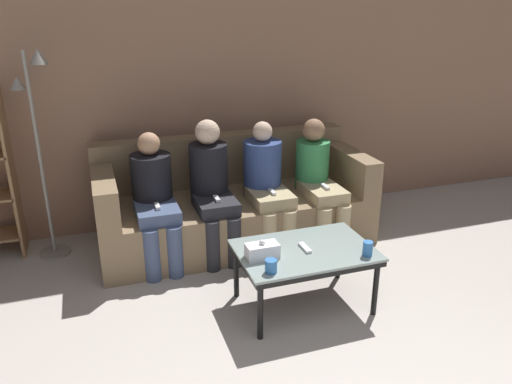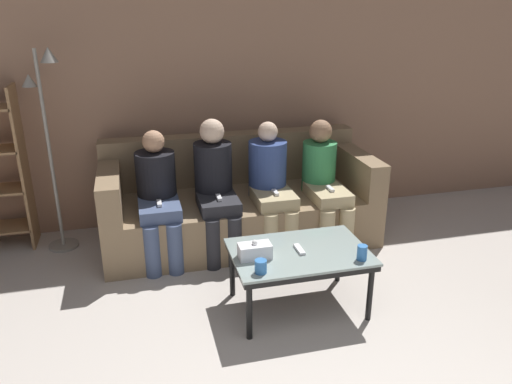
{
  "view_description": "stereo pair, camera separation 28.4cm",
  "coord_description": "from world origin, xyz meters",
  "px_view_note": "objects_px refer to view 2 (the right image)",
  "views": [
    {
      "loc": [
        -1.17,
        -1.21,
        2.06
      ],
      "look_at": [
        0.0,
        2.21,
        0.69
      ],
      "focal_mm": 35.0,
      "sensor_mm": 36.0,
      "label": 1
    },
    {
      "loc": [
        -0.9,
        -1.29,
        2.06
      ],
      "look_at": [
        0.0,
        2.21,
        0.69
      ],
      "focal_mm": 35.0,
      "sensor_mm": 36.0,
      "label": 2
    }
  ],
  "objects_px": {
    "tissue_box": "(255,251)",
    "seated_person_mid_right": "(271,182)",
    "seated_person_right_end": "(324,179)",
    "game_remote": "(299,249)",
    "cup_near_right": "(362,253)",
    "seated_person_left_end": "(158,193)",
    "couch": "(238,204)",
    "seated_person_mid_left": "(215,184)",
    "coffee_table": "(299,256)",
    "standing_lamp": "(49,131)",
    "cup_near_left": "(261,266)"
  },
  "relations": [
    {
      "from": "tissue_box",
      "to": "seated_person_mid_right",
      "type": "distance_m",
      "value": 1.13
    },
    {
      "from": "tissue_box",
      "to": "seated_person_mid_right",
      "type": "xyz_separation_m",
      "value": [
        0.41,
        1.05,
        0.09
      ]
    },
    {
      "from": "seated_person_right_end",
      "to": "game_remote",
      "type": "bearing_deg",
      "value": -119.68
    },
    {
      "from": "cup_near_right",
      "to": "game_remote",
      "type": "relative_size",
      "value": 0.69
    },
    {
      "from": "tissue_box",
      "to": "seated_person_left_end",
      "type": "height_order",
      "value": "seated_person_left_end"
    },
    {
      "from": "game_remote",
      "to": "seated_person_left_end",
      "type": "bearing_deg",
      "value": 130.99
    },
    {
      "from": "couch",
      "to": "seated_person_mid_left",
      "type": "height_order",
      "value": "seated_person_mid_left"
    },
    {
      "from": "coffee_table",
      "to": "tissue_box",
      "type": "bearing_deg",
      "value": -176.57
    },
    {
      "from": "seated_person_left_end",
      "to": "seated_person_mid_right",
      "type": "relative_size",
      "value": 0.98
    },
    {
      "from": "couch",
      "to": "seated_person_mid_right",
      "type": "height_order",
      "value": "seated_person_mid_right"
    },
    {
      "from": "standing_lamp",
      "to": "game_remote",
      "type": "bearing_deg",
      "value": -39.84
    },
    {
      "from": "coffee_table",
      "to": "standing_lamp",
      "type": "distance_m",
      "value": 2.34
    },
    {
      "from": "cup_near_right",
      "to": "seated_person_left_end",
      "type": "distance_m",
      "value": 1.77
    },
    {
      "from": "standing_lamp",
      "to": "cup_near_right",
      "type": "bearing_deg",
      "value": -38.54
    },
    {
      "from": "coffee_table",
      "to": "seated_person_mid_left",
      "type": "height_order",
      "value": "seated_person_mid_left"
    },
    {
      "from": "game_remote",
      "to": "couch",
      "type": "bearing_deg",
      "value": 97.29
    },
    {
      "from": "cup_near_right",
      "to": "standing_lamp",
      "type": "bearing_deg",
      "value": 141.46
    },
    {
      "from": "seated_person_right_end",
      "to": "tissue_box",
      "type": "bearing_deg",
      "value": -131.22
    },
    {
      "from": "coffee_table",
      "to": "seated_person_mid_right",
      "type": "bearing_deg",
      "value": 85.33
    },
    {
      "from": "game_remote",
      "to": "standing_lamp",
      "type": "bearing_deg",
      "value": 140.16
    },
    {
      "from": "tissue_box",
      "to": "seated_person_right_end",
      "type": "height_order",
      "value": "seated_person_right_end"
    },
    {
      "from": "seated_person_mid_left",
      "to": "seated_person_mid_right",
      "type": "distance_m",
      "value": 0.49
    },
    {
      "from": "seated_person_mid_left",
      "to": "seated_person_right_end",
      "type": "distance_m",
      "value": 0.98
    },
    {
      "from": "tissue_box",
      "to": "standing_lamp",
      "type": "distance_m",
      "value": 2.09
    },
    {
      "from": "seated_person_mid_left",
      "to": "seated_person_right_end",
      "type": "height_order",
      "value": "seated_person_mid_left"
    },
    {
      "from": "standing_lamp",
      "to": "seated_person_left_end",
      "type": "xyz_separation_m",
      "value": [
        0.83,
        -0.41,
        -0.48
      ]
    },
    {
      "from": "seated_person_right_end",
      "to": "couch",
      "type": "bearing_deg",
      "value": 161.47
    },
    {
      "from": "seated_person_mid_right",
      "to": "tissue_box",
      "type": "bearing_deg",
      "value": -111.25
    },
    {
      "from": "game_remote",
      "to": "seated_person_left_end",
      "type": "xyz_separation_m",
      "value": [
        -0.89,
        1.02,
        0.12
      ]
    },
    {
      "from": "seated_person_mid_left",
      "to": "seated_person_right_end",
      "type": "relative_size",
      "value": 1.06
    },
    {
      "from": "coffee_table",
      "to": "game_remote",
      "type": "xyz_separation_m",
      "value": [
        0.0,
        0.0,
        0.05
      ]
    },
    {
      "from": "cup_near_left",
      "to": "seated_person_right_end",
      "type": "relative_size",
      "value": 0.08
    },
    {
      "from": "cup_near_right",
      "to": "standing_lamp",
      "type": "xyz_separation_m",
      "value": [
        -2.08,
        1.66,
        0.56
      ]
    },
    {
      "from": "seated_person_left_end",
      "to": "seated_person_mid_left",
      "type": "xyz_separation_m",
      "value": [
        0.49,
        0.01,
        0.03
      ]
    },
    {
      "from": "cup_near_left",
      "to": "tissue_box",
      "type": "xyz_separation_m",
      "value": [
        0.01,
        0.2,
        0.01
      ]
    },
    {
      "from": "coffee_table",
      "to": "standing_lamp",
      "type": "height_order",
      "value": "standing_lamp"
    },
    {
      "from": "standing_lamp",
      "to": "seated_person_right_end",
      "type": "bearing_deg",
      "value": -10.72
    },
    {
      "from": "cup_near_left",
      "to": "seated_person_mid_right",
      "type": "relative_size",
      "value": 0.08
    },
    {
      "from": "game_remote",
      "to": "seated_person_mid_right",
      "type": "bearing_deg",
      "value": 85.33
    },
    {
      "from": "seated_person_right_end",
      "to": "seated_person_left_end",
      "type": "bearing_deg",
      "value": 179.14
    },
    {
      "from": "cup_near_left",
      "to": "standing_lamp",
      "type": "height_order",
      "value": "standing_lamp"
    },
    {
      "from": "cup_near_left",
      "to": "couch",
      "type": "bearing_deg",
      "value": 83.13
    },
    {
      "from": "seated_person_mid_left",
      "to": "seated_person_mid_right",
      "type": "bearing_deg",
      "value": -0.49
    },
    {
      "from": "coffee_table",
      "to": "seated_person_right_end",
      "type": "height_order",
      "value": "seated_person_right_end"
    },
    {
      "from": "game_remote",
      "to": "seated_person_mid_left",
      "type": "relative_size",
      "value": 0.13
    },
    {
      "from": "cup_near_right",
      "to": "seated_person_right_end",
      "type": "distance_m",
      "value": 1.25
    },
    {
      "from": "cup_near_right",
      "to": "seated_person_left_end",
      "type": "relative_size",
      "value": 0.1
    },
    {
      "from": "coffee_table",
      "to": "standing_lamp",
      "type": "bearing_deg",
      "value": 140.16
    },
    {
      "from": "cup_near_left",
      "to": "cup_near_right",
      "type": "distance_m",
      "value": 0.7
    },
    {
      "from": "cup_near_right",
      "to": "standing_lamp",
      "type": "distance_m",
      "value": 2.72
    }
  ]
}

